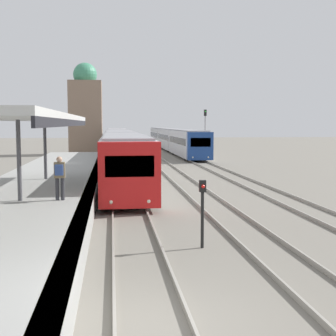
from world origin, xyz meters
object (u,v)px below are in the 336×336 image
Objects in this scene: person_on_platform at (60,174)px; signal_post_near at (202,207)px; train_far at (172,138)px; signal_mast_far at (205,128)px; train_near at (120,146)px.

person_on_platform is 0.79× the size of signal_post_near.
train_far is (10.53, 48.37, -0.17)m from person_on_platform.
signal_post_near is (4.70, -4.06, -0.61)m from person_on_platform.
train_far is at bearing 97.11° from signal_mast_far.
train_far is at bearing 83.66° from signal_post_near.
train_far is at bearing 77.72° from person_on_platform.
signal_post_near is 38.48m from signal_mast_far.
signal_mast_far is at bearing -82.89° from train_far.
train_near is (2.70, 25.16, -0.14)m from person_on_platform.
signal_mast_far is at bearing 41.07° from train_near.
signal_post_near is at bearing -40.80° from person_on_platform.
signal_mast_far is (9.67, 8.42, 1.60)m from train_near.
signal_post_near is at bearing -96.34° from train_far.
signal_mast_far is (12.37, 33.59, 1.46)m from person_on_platform.
signal_mast_far reaches higher than train_far.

